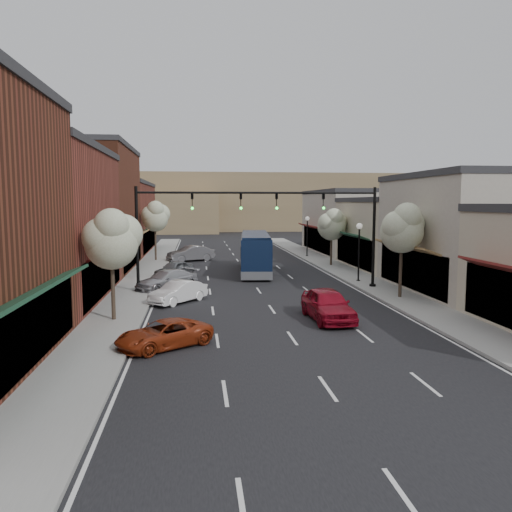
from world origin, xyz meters
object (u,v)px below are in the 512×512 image
object	(u,v)px
lamp_post_near	(359,243)
red_hatchback	(328,305)
signal_mast_right	(340,222)
parked_car_e	(191,254)
tree_left_near	(112,238)
parked_car_a	(164,334)
signal_mast_left	(174,223)
tree_right_far	(332,224)
lamp_post_far	(307,230)
tree_right_near	(403,227)
parked_car_b	(178,292)
parked_car_d	(174,269)
tree_left_far	(155,216)
parked_car_c	(167,280)
coach_bus	(255,252)

from	to	relation	value
lamp_post_near	red_hatchback	size ratio (longest dim) A/B	0.94
signal_mast_right	parked_car_e	world-z (taller)	signal_mast_right
tree_left_near	parked_car_a	xyz separation A→B (m)	(2.73, -4.70, -3.66)
signal_mast_left	tree_right_far	bearing A→B (deg)	40.54
lamp_post_near	red_hatchback	xyz separation A→B (m)	(-5.37, -11.35, -2.20)
lamp_post_far	parked_car_a	bearing A→B (deg)	-112.13
tree_right_near	parked_car_b	xyz separation A→B (m)	(-13.62, 0.56, -3.80)
parked_car_e	lamp_post_near	bearing A→B (deg)	14.24
parked_car_a	parked_car_d	size ratio (longest dim) A/B	1.07
parked_car_d	lamp_post_far	bearing A→B (deg)	79.10
signal_mast_left	tree_left_far	size ratio (longest dim) A/B	1.34
parked_car_c	parked_car_e	xyz separation A→B (m)	(1.43, 16.67, 0.10)
coach_bus	parked_car_a	world-z (taller)	coach_bus
parked_car_e	tree_left_far	bearing A→B (deg)	-119.73
lamp_post_far	parked_car_b	distance (m)	26.99
tree_right_near	red_hatchback	xyz separation A→B (m)	(-5.92, -4.80, -3.64)
tree_right_near	parked_car_e	xyz separation A→B (m)	(-13.12, 21.74, -3.67)
red_hatchback	parked_car_a	xyz separation A→B (m)	(-7.95, -3.91, -0.25)
parked_car_c	parked_car_e	bearing A→B (deg)	133.31
lamp_post_far	red_hatchback	distance (m)	29.43
parked_car_a	parked_car_e	xyz separation A→B (m)	(0.75, 30.44, 0.22)
lamp_post_far	red_hatchback	world-z (taller)	lamp_post_far
tree_left_far	red_hatchback	distance (m)	29.10
parked_car_c	parked_car_d	size ratio (longest dim) A/B	1.24
tree_right_far	red_hatchback	world-z (taller)	tree_right_far
tree_right_near	parked_car_d	world-z (taller)	tree_right_near
tree_left_near	tree_left_far	bearing A→B (deg)	90.00
tree_left_far	tree_left_near	bearing A→B (deg)	-90.00
parked_car_a	lamp_post_near	bearing A→B (deg)	104.91
parked_car_b	parked_car_c	distance (m)	4.60
signal_mast_left	tree_right_far	size ratio (longest dim) A/B	1.51
signal_mast_left	red_hatchback	distance (m)	12.56
tree_right_far	parked_car_d	distance (m)	15.51
signal_mast_left	lamp_post_far	world-z (taller)	signal_mast_left
tree_right_near	parked_car_c	distance (m)	15.86
tree_left_far	parked_car_d	world-z (taller)	tree_left_far
tree_left_far	parked_car_c	xyz separation A→B (m)	(2.05, -16.94, -3.92)
tree_right_near	tree_left_far	world-z (taller)	tree_left_far
parked_car_c	coach_bus	bearing A→B (deg)	96.36
parked_car_b	parked_car_d	world-z (taller)	same
tree_left_far	parked_car_d	xyz separation A→B (m)	(2.29, -10.96, -3.96)
signal_mast_right	parked_car_a	distance (m)	17.42
coach_bus	red_hatchback	distance (m)	17.78
tree_right_near	parked_car_d	xyz separation A→B (m)	(-14.31, 11.04, -3.80)
coach_bus	parked_car_b	bearing A→B (deg)	-110.67
signal_mast_right	parked_car_c	size ratio (longest dim) A/B	1.75
parked_car_d	coach_bus	bearing A→B (deg)	50.91
tree_right_far	parked_car_e	distance (m)	14.67
parked_car_b	parked_car_c	xyz separation A→B (m)	(-0.93, 4.50, 0.04)
tree_right_far	tree_left_near	xyz separation A→B (m)	(-16.60, -20.00, 0.23)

